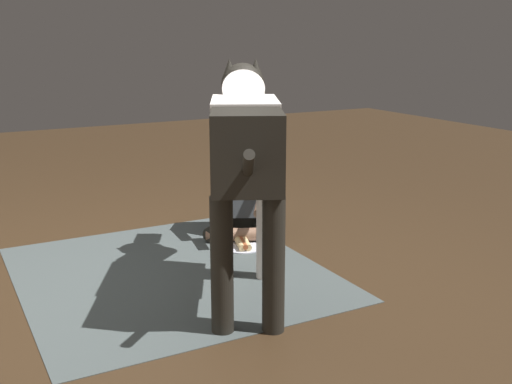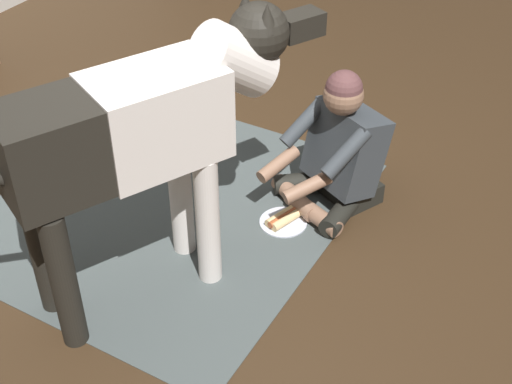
# 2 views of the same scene
# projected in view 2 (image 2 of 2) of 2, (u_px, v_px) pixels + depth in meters

# --- Properties ---
(ground_plane) EXTENTS (13.59, 13.59, 0.00)m
(ground_plane) POSITION_uv_depth(u_px,v_px,m) (174.00, 218.00, 3.89)
(ground_plane) COLOR #332315
(area_rug) EXTENTS (1.97, 1.81, 0.01)m
(area_rug) POSITION_uv_depth(u_px,v_px,m) (169.00, 208.00, 3.96)
(area_rug) COLOR #404848
(area_rug) RESTS_ON ground
(person_sitting_on_floor) EXTENTS (0.73, 0.63, 0.81)m
(person_sitting_on_floor) POSITION_uv_depth(u_px,v_px,m) (338.00, 152.00, 3.82)
(person_sitting_on_floor) COLOR black
(person_sitting_on_floor) RESTS_ON ground
(large_dog) EXTENTS (1.59, 0.88, 1.32)m
(large_dog) POSITION_uv_depth(u_px,v_px,m) (144.00, 130.00, 2.99)
(large_dog) COLOR silver
(large_dog) RESTS_ON ground
(hot_dog_on_plate) EXTENTS (0.26, 0.26, 0.06)m
(hot_dog_on_plate) POSITION_uv_depth(u_px,v_px,m) (283.00, 220.00, 3.84)
(hot_dog_on_plate) COLOR silver
(hot_dog_on_plate) RESTS_ON ground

